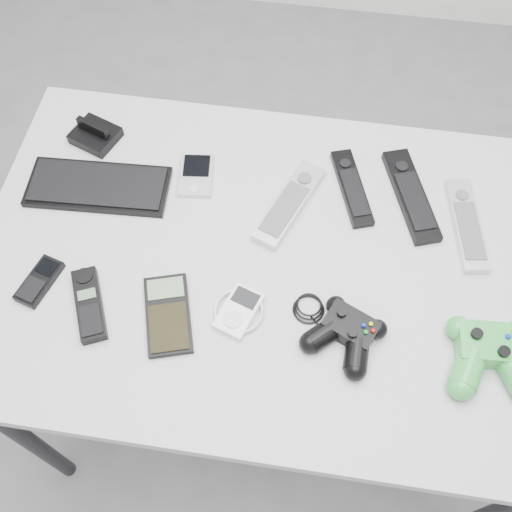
# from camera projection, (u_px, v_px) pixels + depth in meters

# --- Properties ---
(floor) EXTENTS (3.50, 3.50, 0.00)m
(floor) POSITION_uv_depth(u_px,v_px,m) (278.00, 387.00, 1.79)
(floor) COLOR slate
(floor) RESTS_ON ground
(desk) EXTENTS (1.15, 0.74, 0.77)m
(desk) POSITION_uv_depth(u_px,v_px,m) (277.00, 276.00, 1.18)
(desk) COLOR #9F9FA1
(desk) RESTS_ON floor
(pda_keyboard) EXTENTS (0.29, 0.13, 0.02)m
(pda_keyboard) POSITION_uv_depth(u_px,v_px,m) (98.00, 186.00, 1.20)
(pda_keyboard) COLOR black
(pda_keyboard) RESTS_ON desk
(dock_bracket) EXTENTS (0.11, 0.11, 0.05)m
(dock_bracket) POSITION_uv_depth(u_px,v_px,m) (94.00, 131.00, 1.25)
(dock_bracket) COLOR black
(dock_bracket) RESTS_ON desk
(pda) EXTENTS (0.08, 0.11, 0.02)m
(pda) POSITION_uv_depth(u_px,v_px,m) (196.00, 175.00, 1.22)
(pda) COLOR #B6B6BD
(pda) RESTS_ON desk
(remote_silver_a) EXTENTS (0.13, 0.22, 0.02)m
(remote_silver_a) POSITION_uv_depth(u_px,v_px,m) (289.00, 203.00, 1.18)
(remote_silver_a) COLOR #B6B6BD
(remote_silver_a) RESTS_ON desk
(remote_black_a) EXTENTS (0.10, 0.19, 0.02)m
(remote_black_a) POSITION_uv_depth(u_px,v_px,m) (352.00, 187.00, 1.20)
(remote_black_a) COLOR black
(remote_black_a) RESTS_ON desk
(remote_black_b) EXTENTS (0.12, 0.23, 0.02)m
(remote_black_b) POSITION_uv_depth(u_px,v_px,m) (411.00, 195.00, 1.19)
(remote_black_b) COLOR black
(remote_black_b) RESTS_ON desk
(remote_silver_b) EXTENTS (0.08, 0.21, 0.02)m
(remote_silver_b) POSITION_uv_depth(u_px,v_px,m) (467.00, 224.00, 1.15)
(remote_silver_b) COLOR #BCBCC3
(remote_silver_b) RESTS_ON desk
(mobile_phone) EXTENTS (0.07, 0.11, 0.02)m
(mobile_phone) POSITION_uv_depth(u_px,v_px,m) (39.00, 281.00, 1.09)
(mobile_phone) COLOR black
(mobile_phone) RESTS_ON desk
(cordless_handset) EXTENTS (0.10, 0.15, 0.02)m
(cordless_handset) POSITION_uv_depth(u_px,v_px,m) (89.00, 304.00, 1.07)
(cordless_handset) COLOR black
(cordless_handset) RESTS_ON desk
(calculator) EXTENTS (0.12, 0.17, 0.02)m
(calculator) POSITION_uv_depth(u_px,v_px,m) (168.00, 314.00, 1.06)
(calculator) COLOR black
(calculator) RESTS_ON desk
(mp3_player) EXTENTS (0.12, 0.12, 0.02)m
(mp3_player) POSITION_uv_depth(u_px,v_px,m) (239.00, 311.00, 1.06)
(mp3_player) COLOR silver
(mp3_player) RESTS_ON desk
(controller_black) EXTENTS (0.25, 0.21, 0.04)m
(controller_black) POSITION_uv_depth(u_px,v_px,m) (347.00, 332.00, 1.03)
(controller_black) COLOR black
(controller_black) RESTS_ON desk
(controller_green) EXTENTS (0.16, 0.17, 0.05)m
(controller_green) POSITION_uv_depth(u_px,v_px,m) (491.00, 353.00, 1.01)
(controller_green) COLOR #227D3C
(controller_green) RESTS_ON desk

